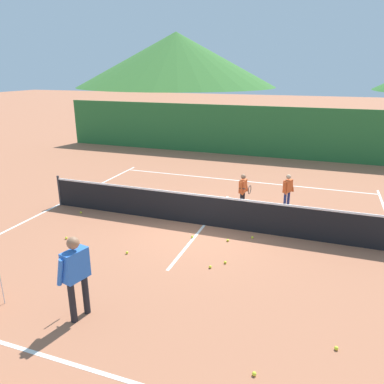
{
  "coord_description": "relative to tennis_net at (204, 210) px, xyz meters",
  "views": [
    {
      "loc": [
        3.14,
        -9.86,
        4.51
      ],
      "look_at": [
        -0.55,
        0.42,
        0.87
      ],
      "focal_mm": 34.64,
      "sensor_mm": 36.0,
      "label": 1
    }
  ],
  "objects": [
    {
      "name": "student_1",
      "position": [
        2.18,
        2.27,
        0.22
      ],
      "size": [
        0.37,
        0.48,
        1.2
      ],
      "color": "navy",
      "rests_on": "ground"
    },
    {
      "name": "hill_1",
      "position": [
        -35.01,
        84.44,
        6.24
      ],
      "size": [
        51.58,
        51.58,
        13.48
      ],
      "primitive_type": "cone",
      "color": "#38702D",
      "rests_on": "ground"
    },
    {
      "name": "ground_plane",
      "position": [
        0.0,
        0.0,
        -0.5
      ],
      "size": [
        120.0,
        120.0,
        0.0
      ],
      "primitive_type": "plane",
      "color": "#A86647"
    },
    {
      "name": "tennis_ball_4",
      "position": [
        -0.04,
        -0.97,
        -0.47
      ],
      "size": [
        0.07,
        0.07,
        0.07
      ],
      "primitive_type": "sphere",
      "color": "yellow",
      "rests_on": "ground"
    },
    {
      "name": "line_sideline_west",
      "position": [
        -5.34,
        0.0,
        -0.5
      ],
      "size": [
        0.08,
        11.01,
        0.01
      ],
      "primitive_type": "cube",
      "color": "white",
      "rests_on": "ground"
    },
    {
      "name": "tennis_ball_3",
      "position": [
        0.92,
        -2.38,
        -0.47
      ],
      "size": [
        0.07,
        0.07,
        0.07
      ],
      "primitive_type": "sphere",
      "color": "yellow",
      "rests_on": "ground"
    },
    {
      "name": "tennis_ball_5",
      "position": [
        0.95,
        -0.84,
        -0.47
      ],
      "size": [
        0.07,
        0.07,
        0.07
      ],
      "primitive_type": "sphere",
      "color": "yellow",
      "rests_on": "ground"
    },
    {
      "name": "windscreen_fence",
      "position": [
        0.0,
        9.85,
        0.84
      ],
      "size": [
        23.49,
        0.08,
        2.68
      ],
      "primitive_type": "cube",
      "color": "#286B33",
      "rests_on": "ground"
    },
    {
      "name": "tennis_ball_8",
      "position": [
        1.2,
        -2.05,
        -0.47
      ],
      "size": [
        0.07,
        0.07,
        0.07
      ],
      "primitive_type": "sphere",
      "color": "yellow",
      "rests_on": "ground"
    },
    {
      "name": "tennis_ball_7",
      "position": [
        -4.12,
        -0.45,
        -0.47
      ],
      "size": [
        0.07,
        0.07,
        0.07
      ],
      "primitive_type": "sphere",
      "color": "yellow",
      "rests_on": "ground"
    },
    {
      "name": "tennis_ball_2",
      "position": [
        -3.33,
        -2.22,
        -0.47
      ],
      "size": [
        0.07,
        0.07,
        0.07
      ],
      "primitive_type": "sphere",
      "color": "yellow",
      "rests_on": "ground"
    },
    {
      "name": "line_baseline_far",
      "position": [
        0.0,
        4.98,
        -0.5
      ],
      "size": [
        10.68,
        0.08,
        0.01
      ],
      "primitive_type": "cube",
      "color": "white",
      "rests_on": "ground"
    },
    {
      "name": "line_baseline_near",
      "position": [
        0.0,
        -6.03,
        -0.5
      ],
      "size": [
        10.68,
        0.08,
        0.01
      ],
      "primitive_type": "cube",
      "color": "white",
      "rests_on": "ground"
    },
    {
      "name": "student_0",
      "position": [
        0.8,
        1.69,
        0.24
      ],
      "size": [
        0.41,
        0.63,
        1.23
      ],
      "color": "black",
      "rests_on": "ground"
    },
    {
      "name": "line_service_center",
      "position": [
        0.0,
        0.0,
        -0.5
      ],
      "size": [
        0.08,
        5.67,
        0.01
      ],
      "primitive_type": "cube",
      "color": "white",
      "rests_on": "ground"
    },
    {
      "name": "tennis_ball_0",
      "position": [
        1.55,
        -0.43,
        -0.47
      ],
      "size": [
        0.07,
        0.07,
        0.07
      ],
      "primitive_type": "sphere",
      "color": "yellow",
      "rests_on": "ground"
    },
    {
      "name": "tennis_ball_9",
      "position": [
        3.72,
        -4.25,
        -0.47
      ],
      "size": [
        0.07,
        0.07,
        0.07
      ],
      "primitive_type": "sphere",
      "color": "yellow",
      "rests_on": "ground"
    },
    {
      "name": "tennis_ball_1",
      "position": [
        2.52,
        -5.27,
        -0.47
      ],
      "size": [
        0.07,
        0.07,
        0.07
      ],
      "primitive_type": "sphere",
      "color": "yellow",
      "rests_on": "ground"
    },
    {
      "name": "tennis_net",
      "position": [
        0.0,
        0.0,
        0.0
      ],
      "size": [
        10.61,
        0.08,
        1.05
      ],
      "color": "#333338",
      "rests_on": "ground"
    },
    {
      "name": "instructor",
      "position": [
        -0.88,
        -4.95,
        0.51
      ],
      "size": [
        0.44,
        0.82,
        1.67
      ],
      "color": "black",
      "rests_on": "ground"
    },
    {
      "name": "tennis_ball_6",
      "position": [
        -1.3,
        -2.42,
        -0.47
      ],
      "size": [
        0.07,
        0.07,
        0.07
      ],
      "primitive_type": "sphere",
      "color": "yellow",
      "rests_on": "ground"
    }
  ]
}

